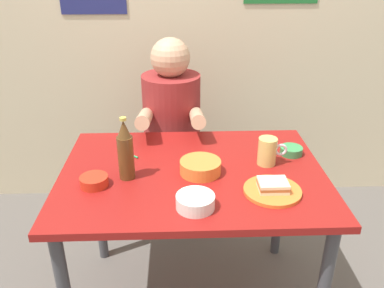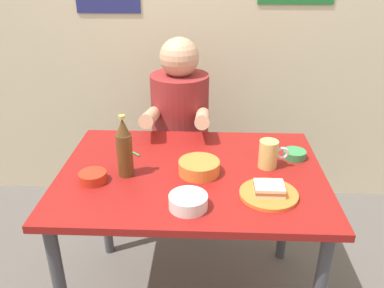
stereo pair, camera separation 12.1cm
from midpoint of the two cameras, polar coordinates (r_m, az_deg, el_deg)
wall_back at (r=2.51m, az=-2.39°, el=19.75°), size 4.40×0.09×2.60m
dining_table at (r=1.72m, az=-1.96°, el=-6.58°), size 1.10×0.80×0.74m
stool at (r=2.41m, az=-4.16°, el=-4.56°), size 0.34×0.34×0.45m
person_seated at (r=2.22m, az=-4.51°, el=4.61°), size 0.33×0.56×0.72m
plate_orange at (r=1.54m, az=9.22°, el=-6.66°), size 0.22×0.22×0.01m
sandwich at (r=1.53m, az=9.29°, el=-5.87°), size 0.11×0.09×0.04m
beer_mug at (r=1.71m, az=8.82°, el=-1.06°), size 0.13×0.08×0.12m
beer_bottle at (r=1.60m, az=-11.64°, el=-1.06°), size 0.06×0.06×0.26m
soup_bowl_orange at (r=1.64m, az=-0.90°, el=-3.25°), size 0.17×0.17×0.05m
sauce_bowl_chili at (r=1.62m, az=-15.93°, el=-5.10°), size 0.11×0.11×0.04m
rice_bowl_white at (r=1.43m, az=-2.01°, el=-8.20°), size 0.14×0.14×0.05m
dip_bowl_green at (r=1.83m, az=12.19°, el=-0.91°), size 0.10×0.10×0.03m
spoon at (r=1.85m, az=-11.49°, el=-1.13°), size 0.10×0.09×0.01m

